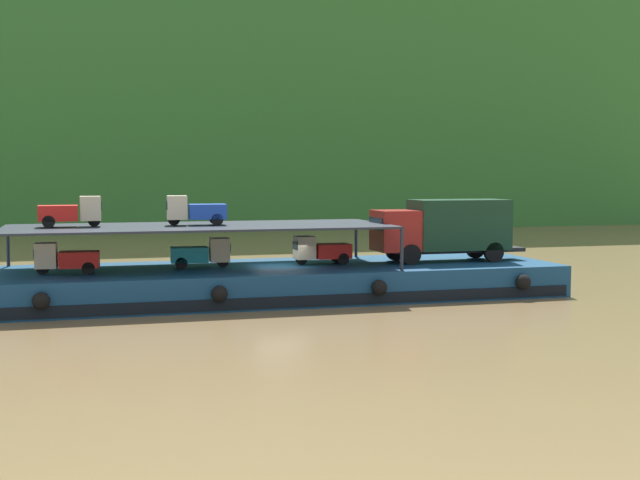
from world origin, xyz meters
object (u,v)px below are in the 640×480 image
(covered_lorry, at_px, (444,228))
(cargo_barge, at_px, (281,282))
(mini_truck_upper_mid, at_px, (195,210))
(mini_truck_lower_mid, at_px, (321,250))
(mini_truck_lower_aft, at_px, (201,253))
(mini_truck_lower_stern, at_px, (66,258))
(mini_truck_upper_stern, at_px, (71,212))

(covered_lorry, bearing_deg, cargo_barge, 178.76)
(cargo_barge, relative_size, mini_truck_upper_mid, 9.58)
(covered_lorry, relative_size, mini_truck_lower_mid, 2.84)
(cargo_barge, height_order, mini_truck_lower_aft, mini_truck_lower_aft)
(mini_truck_lower_stern, height_order, mini_truck_lower_mid, same)
(mini_truck_lower_mid, distance_m, mini_truck_upper_mid, 6.40)
(mini_truck_lower_aft, bearing_deg, covered_lorry, -2.12)
(covered_lorry, height_order, mini_truck_upper_stern, mini_truck_upper_stern)
(covered_lorry, distance_m, mini_truck_lower_mid, 6.40)
(cargo_barge, relative_size, mini_truck_lower_mid, 9.67)
(covered_lorry, bearing_deg, mini_truck_upper_mid, 177.80)
(cargo_barge, relative_size, covered_lorry, 3.40)
(mini_truck_lower_stern, bearing_deg, mini_truck_lower_mid, 3.67)
(mini_truck_lower_aft, height_order, mini_truck_upper_stern, mini_truck_upper_stern)
(cargo_barge, bearing_deg, mini_truck_upper_mid, 175.80)
(covered_lorry, bearing_deg, mini_truck_lower_aft, 177.88)
(mini_truck_lower_stern, distance_m, mini_truck_upper_stern, 2.23)
(mini_truck_lower_mid, height_order, mini_truck_upper_mid, mini_truck_upper_mid)
(mini_truck_upper_mid, bearing_deg, mini_truck_lower_aft, -5.80)
(mini_truck_lower_mid, bearing_deg, covered_lorry, -4.10)
(mini_truck_lower_stern, bearing_deg, mini_truck_lower_aft, 7.13)
(covered_lorry, distance_m, mini_truck_lower_stern, 18.19)
(covered_lorry, xyz_separation_m, mini_truck_upper_stern, (-17.92, 0.66, 1.00))
(covered_lorry, relative_size, mini_truck_lower_stern, 2.81)
(mini_truck_lower_mid, xyz_separation_m, mini_truck_upper_mid, (-6.08, 0.02, 2.00))
(mini_truck_lower_aft, bearing_deg, mini_truck_upper_mid, 174.20)
(cargo_barge, xyz_separation_m, mini_truck_lower_mid, (2.08, 0.27, 1.44))
(mini_truck_lower_mid, bearing_deg, mini_truck_upper_mid, 179.78)
(cargo_barge, bearing_deg, covered_lorry, -1.24)
(mini_truck_lower_mid, relative_size, mini_truck_upper_mid, 0.99)
(mini_truck_lower_aft, relative_size, mini_truck_upper_stern, 1.01)
(mini_truck_lower_stern, distance_m, mini_truck_lower_aft, 6.09)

